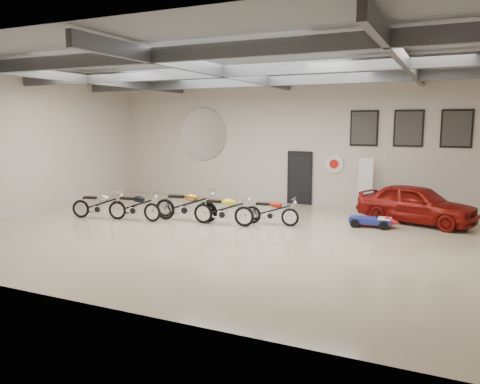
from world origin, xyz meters
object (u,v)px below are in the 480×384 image
at_px(banner_stand, 365,185).
at_px(go_kart, 375,219).
at_px(vintage_car, 416,204).
at_px(motorcycle_black, 134,205).
at_px(motorcycle_gold, 186,204).
at_px(motorcycle_red, 271,211).
at_px(motorcycle_yellow, 223,209).
at_px(motorcycle_silver, 99,204).

height_order(banner_stand, go_kart, banner_stand).
xyz_separation_m(go_kart, vintage_car, (1.13, 1.26, 0.37)).
distance_m(motorcycle_black, motorcycle_gold, 1.77).
bearing_deg(motorcycle_red, vintage_car, 23.52).
height_order(banner_stand, motorcycle_yellow, banner_stand).
distance_m(motorcycle_black, go_kart, 7.96).
relative_size(motorcycle_gold, motorcycle_yellow, 1.08).
distance_m(motorcycle_gold, motorcycle_red, 2.91).
distance_m(banner_stand, motorcycle_gold, 6.82).
bearing_deg(motorcycle_silver, motorcycle_gold, 4.05).
distance_m(motorcycle_silver, go_kart, 9.29).
xyz_separation_m(banner_stand, motorcycle_red, (-2.33, -3.79, -0.51)).
bearing_deg(motorcycle_gold, vintage_car, 16.25).
bearing_deg(go_kart, motorcycle_black, -165.52).
height_order(motorcycle_silver, vintage_car, vintage_car).
height_order(motorcycle_gold, motorcycle_red, motorcycle_gold).
bearing_deg(motorcycle_yellow, go_kart, 16.10).
bearing_deg(motorcycle_silver, motorcycle_black, -0.37).
xyz_separation_m(motorcycle_gold, go_kart, (5.96, 1.67, -0.29)).
height_order(motorcycle_silver, motorcycle_black, motorcycle_black).
height_order(motorcycle_red, vintage_car, vintage_car).
height_order(motorcycle_yellow, motorcycle_red, motorcycle_yellow).
distance_m(motorcycle_silver, motorcycle_red, 5.99).
height_order(motorcycle_black, vintage_car, vintage_car).
bearing_deg(go_kart, motorcycle_silver, -166.07).
height_order(motorcycle_gold, motorcycle_yellow, motorcycle_gold).
xyz_separation_m(motorcycle_silver, motorcycle_gold, (2.95, 0.92, 0.07)).
distance_m(motorcycle_black, motorcycle_red, 4.66).
xyz_separation_m(banner_stand, motorcycle_black, (-6.82, -5.05, -0.46)).
height_order(go_kart, vintage_car, vintage_car).
relative_size(banner_stand, motorcycle_red, 1.08).
distance_m(motorcycle_gold, motorcycle_yellow, 1.43).
relative_size(motorcycle_yellow, motorcycle_red, 1.13).
bearing_deg(motorcycle_yellow, motorcycle_black, -173.53).
height_order(motorcycle_gold, go_kart, motorcycle_gold).
relative_size(motorcycle_silver, motorcycle_gold, 0.89).
bearing_deg(motorcycle_silver, go_kart, 2.95).
height_order(motorcycle_black, motorcycle_yellow, motorcycle_yellow).
xyz_separation_m(motorcycle_red, vintage_car, (4.26, 2.29, 0.18)).
relative_size(motorcycle_gold, go_kart, 1.42).
relative_size(banner_stand, motorcycle_black, 0.99).
bearing_deg(go_kart, banner_stand, 103.88).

